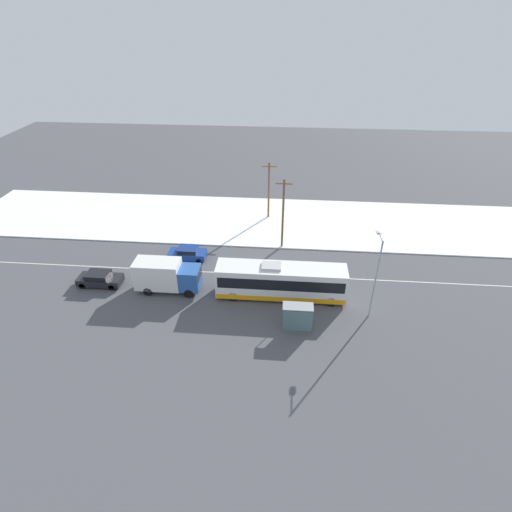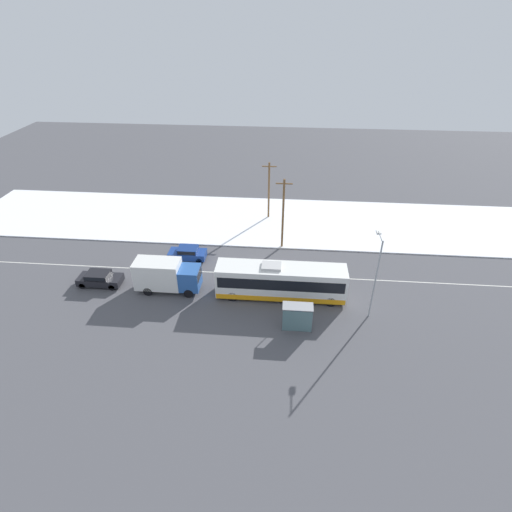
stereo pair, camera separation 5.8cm
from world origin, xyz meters
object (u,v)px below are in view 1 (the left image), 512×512
Objects in this scene: sedan_car at (188,253)px; pedestrian_at_stop at (299,313)px; parked_car_near_truck at (99,278)px; bus_shelter at (298,315)px; utility_pole_snowlot at (269,190)px; city_bus at (281,281)px; box_truck at (166,275)px; streetlamp at (376,269)px; utility_pole_roadside at (283,213)px.

sedan_car is 2.45× the size of pedestrian_at_stop.
sedan_car is at bearing 35.59° from parked_car_near_truck.
sedan_car is 15.87m from bus_shelter.
utility_pole_snowlot is at bearing -126.98° from sedan_car.
box_truck is at bearing 179.81° from city_bus.
streetlamp reaches higher than utility_pole_snowlot.
city_bus reaches higher than sedan_car.
utility_pole_snowlot is at bearing 99.83° from bus_shelter.
parked_car_near_truck is 20.21m from bus_shelter.
utility_pole_snowlot is at bearing 61.83° from box_truck.
utility_pole_roadside reaches higher than city_bus.
sedan_car is 0.54× the size of utility_pole_snowlot.
box_truck reaches higher than parked_car_near_truck.
city_bus is 7.35× the size of pedestrian_at_stop.
utility_pole_roadside is at bearing 40.06° from box_truck.
utility_pole_roadside is (-8.18, 11.13, -0.52)m from streetlamp.
utility_pole_roadside is at bearing 26.53° from parked_car_near_truck.
utility_pole_roadside is 1.11× the size of utility_pole_snowlot.
utility_pole_snowlot reaches higher than bus_shelter.
pedestrian_at_stop is 0.21× the size of streetlamp.
box_truck is 1.54× the size of sedan_car.
pedestrian_at_stop is at bearing 142.22° from sedan_car.
sedan_car is 9.40m from parked_car_near_truck.
parked_car_near_truck is at bearing -134.06° from utility_pole_snowlot.
utility_pole_roadside is 7.75m from utility_pole_snowlot.
sedan_car is (-10.36, 5.76, -0.91)m from city_bus.
utility_pole_roadside reaches higher than box_truck.
pedestrian_at_stop is 1.26m from bus_shelter.
city_bus is at bearing -0.19° from box_truck.
pedestrian_at_stop is at bearing -81.84° from utility_pole_roadside.
pedestrian_at_stop is at bearing -11.14° from parked_car_near_truck.
utility_pole_roadside is (10.23, 3.45, 3.54)m from sedan_car.
utility_pole_snowlot is (15.87, 16.40, 3.15)m from parked_car_near_truck.
city_bus is 8.85m from streetlamp.
utility_pole_snowlot is (8.23, 10.93, 3.13)m from sedan_car.
sedan_car is 0.49× the size of utility_pole_roadside.
streetlamp is at bearing -53.68° from utility_pole_roadside.
parked_car_near_truck is 0.55× the size of streetlamp.
bus_shelter is (1.57, -4.66, -0.04)m from city_bus.
pedestrian_at_stop is (12.76, -3.62, -0.74)m from box_truck.
streetlamp is at bearing -5.81° from box_truck.
utility_pole_snowlot is at bearing 45.94° from parked_car_near_truck.
utility_pole_snowlot reaches higher than sedan_car.
parked_car_near_truck is 23.04m from utility_pole_snowlot.
box_truck is 19.02m from utility_pole_snowlot.
streetlamp reaches higher than box_truck.
parked_car_near_truck is (-7.64, -5.47, -0.02)m from sedan_car.
parked_car_near_truck is 20.09m from pedestrian_at_stop.
streetlamp is (6.34, 1.68, 3.84)m from pedestrian_at_stop.
box_truck is 13.47m from bus_shelter.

